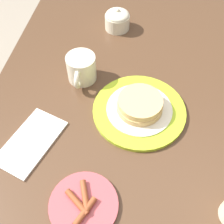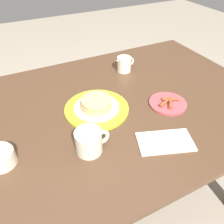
% 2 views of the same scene
% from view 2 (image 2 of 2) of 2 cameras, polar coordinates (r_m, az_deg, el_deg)
% --- Properties ---
extents(ground_plane, '(8.00, 8.00, 0.00)m').
position_cam_2_polar(ground_plane, '(1.52, -0.93, -21.34)').
color(ground_plane, gray).
extents(dining_table, '(1.44, 0.92, 0.75)m').
position_cam_2_polar(dining_table, '(1.01, -1.31, -3.40)').
color(dining_table, '#4C3321').
rests_on(dining_table, ground_plane).
extents(pancake_plate, '(0.27, 0.27, 0.05)m').
position_cam_2_polar(pancake_plate, '(0.90, -4.04, 1.45)').
color(pancake_plate, '#AAC628').
rests_on(pancake_plate, dining_table).
extents(side_plate_bacon, '(0.16, 0.16, 0.02)m').
position_cam_2_polar(side_plate_bacon, '(0.97, 14.37, 2.27)').
color(side_plate_bacon, '#B2474C').
rests_on(side_plate_bacon, dining_table).
extents(coffee_mug, '(0.12, 0.09, 0.08)m').
position_cam_2_polar(coffee_mug, '(0.73, -5.90, -7.58)').
color(coffee_mug, beige).
rests_on(coffee_mug, dining_table).
extents(creamer_pitcher, '(0.11, 0.07, 0.09)m').
position_cam_2_polar(creamer_pitcher, '(1.17, 3.13, 12.43)').
color(creamer_pitcher, beige).
rests_on(creamer_pitcher, dining_table).
extents(sugar_bowl, '(0.09, 0.09, 0.08)m').
position_cam_2_polar(sugar_bowl, '(0.77, -27.28, -10.12)').
color(sugar_bowl, beige).
rests_on(sugar_bowl, dining_table).
extents(napkin, '(0.22, 0.17, 0.01)m').
position_cam_2_polar(napkin, '(0.80, 13.72, -7.53)').
color(napkin, silver).
rests_on(napkin, dining_table).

